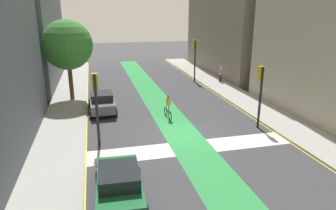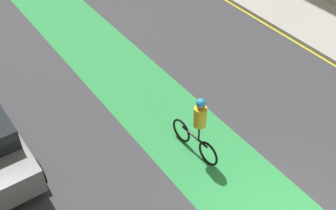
{
  "view_description": "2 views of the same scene",
  "coord_description": "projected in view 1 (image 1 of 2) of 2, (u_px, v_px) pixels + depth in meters",
  "views": [
    {
      "loc": [
        -5.2,
        -17.29,
        7.62
      ],
      "look_at": [
        0.09,
        4.07,
        0.74
      ],
      "focal_mm": 32.39,
      "sensor_mm": 36.0,
      "label": 1
    },
    {
      "loc": [
        -5.2,
        -2.9,
        8.43
      ],
      "look_at": [
        -0.22,
        4.3,
        0.87
      ],
      "focal_mm": 47.14,
      "sensor_mm": 36.0,
      "label": 2
    }
  ],
  "objects": [
    {
      "name": "cyclist_in_lane",
      "position": [
        168.0,
        106.0,
        22.08
      ],
      "size": [
        0.32,
        1.73,
        1.86
      ],
      "color": "black",
      "rests_on": "ground_plane"
    },
    {
      "name": "car_green_left_near",
      "position": [
        119.0,
        184.0,
        12.42
      ],
      "size": [
        2.19,
        4.28,
        1.57
      ],
      "color": "#196033",
      "rests_on": "ground_plane"
    },
    {
      "name": "street_tree_near",
      "position": [
        67.0,
        45.0,
        25.38
      ],
      "size": [
        4.21,
        4.21,
        6.83
      ],
      "color": "brown",
      "rests_on": "sidewalk_left"
    },
    {
      "name": "crosswalk_band",
      "position": [
        192.0,
        147.0,
        17.63
      ],
      "size": [
        12.0,
        1.8,
        0.01
      ],
      "primitive_type": "cube",
      "color": "silver",
      "rests_on": "ground_plane"
    },
    {
      "name": "pedestrian_sidewalk_right_a",
      "position": [
        220.0,
        74.0,
        33.01
      ],
      "size": [
        0.34,
        0.34,
        1.67
      ],
      "color": "#262638",
      "rests_on": "sidewalk_right"
    },
    {
      "name": "car_grey_left_far",
      "position": [
        102.0,
        102.0,
        23.67
      ],
      "size": [
        2.07,
        4.22,
        1.57
      ],
      "color": "slate",
      "rests_on": "ground_plane"
    },
    {
      "name": "traffic_signal_far_right",
      "position": [
        195.0,
        53.0,
        33.19
      ],
      "size": [
        0.35,
        0.52,
        4.58
      ],
      "color": "black",
      "rests_on": "ground_plane"
    },
    {
      "name": "ground_plane",
      "position": [
        182.0,
        134.0,
        19.48
      ],
      "size": [
        120.0,
        120.0,
        0.0
      ],
      "primitive_type": "plane",
      "color": "#38383D"
    },
    {
      "name": "traffic_signal_near_right",
      "position": [
        260.0,
        85.0,
        19.91
      ],
      "size": [
        0.35,
        0.52,
        4.16
      ],
      "color": "black",
      "rests_on": "ground_plane"
    },
    {
      "name": "traffic_signal_near_left",
      "position": [
        96.0,
        96.0,
        17.17
      ],
      "size": [
        0.35,
        0.52,
        4.27
      ],
      "color": "black",
      "rests_on": "ground_plane"
    },
    {
      "name": "curb_stripe_left",
      "position": [
        86.0,
        144.0,
        18.1
      ],
      "size": [
        0.16,
        60.0,
        0.01
      ],
      "primitive_type": "cube",
      "color": "yellow",
      "rests_on": "ground_plane"
    },
    {
      "name": "bike_lane_paint",
      "position": [
        182.0,
        134.0,
        19.48
      ],
      "size": [
        2.4,
        60.0,
        0.01
      ],
      "primitive_type": "cube",
      "color": "#2D8C47",
      "rests_on": "ground_plane"
    },
    {
      "name": "sidewalk_right",
      "position": [
        285.0,
        123.0,
        21.18
      ],
      "size": [
        3.0,
        60.0,
        0.15
      ],
      "primitive_type": "cube",
      "color": "#9E9E99",
      "rests_on": "ground_plane"
    },
    {
      "name": "curb_stripe_right",
      "position": [
        265.0,
        126.0,
        20.85
      ],
      "size": [
        0.16,
        60.0,
        0.01
      ],
      "primitive_type": "cube",
      "color": "yellow",
      "rests_on": "ground_plane"
    },
    {
      "name": "sidewalk_left",
      "position": [
        59.0,
        145.0,
        17.74
      ],
      "size": [
        3.0,
        60.0,
        0.15
      ],
      "primitive_type": "cube",
      "color": "#9E9E99",
      "rests_on": "ground_plane"
    }
  ]
}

